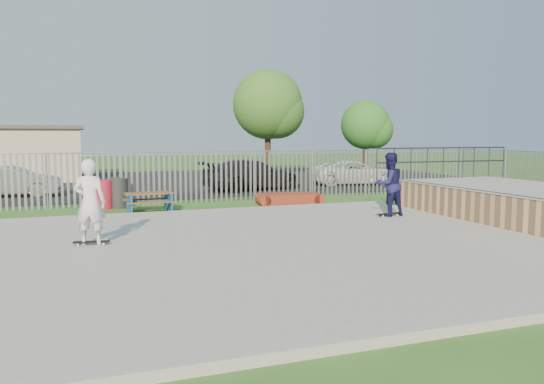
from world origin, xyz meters
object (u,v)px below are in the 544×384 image
object	(u,v)px
car_white	(354,173)
tree_right	(365,125)
trash_bin_grey	(119,193)
skater_navy	(389,184)
picnic_table	(149,202)
tree_mid	(268,105)
car_silver	(13,181)
skater_white	(90,202)
car_dark	(252,175)
trash_bin_red	(104,195)
funbox	(289,199)

from	to	relation	value
car_white	tree_right	world-z (taller)	tree_right
trash_bin_grey	skater_navy	size ratio (longest dim) A/B	0.55
tree_right	skater_navy	bearing A→B (deg)	-117.52
picnic_table	tree_mid	xyz separation A→B (m)	(9.03, 13.23, 4.21)
car_silver	tree_right	bearing A→B (deg)	-66.01
picnic_table	tree_mid	bearing A→B (deg)	52.87
car_white	skater_white	distance (m)	18.35
car_dark	tree_right	size ratio (longest dim) A/B	1.01
trash_bin_grey	tree_mid	size ratio (longest dim) A/B	0.16
picnic_table	trash_bin_grey	xyz separation A→B (m)	(-0.89, 1.42, 0.19)
trash_bin_red	skater_white	size ratio (longest dim) A/B	0.52
picnic_table	tree_mid	size ratio (longest dim) A/B	0.25
tree_mid	trash_bin_red	bearing A→B (deg)	-131.43
trash_bin_grey	tree_right	distance (m)	19.75
car_dark	trash_bin_grey	bearing A→B (deg)	109.55
car_silver	car_dark	world-z (taller)	car_dark
picnic_table	car_dark	distance (m)	8.14
picnic_table	skater_white	bearing A→B (deg)	-111.58
funbox	car_white	distance (m)	8.83
tree_right	trash_bin_red	bearing A→B (deg)	-147.40
trash_bin_red	car_white	xyz separation A→B (m)	(12.92, 5.08, 0.15)
trash_bin_red	car_silver	xyz separation A→B (m)	(-3.54, 5.11, 0.16)
tree_mid	skater_white	xyz separation A→B (m)	(-11.03, -19.14, -3.42)
trash_bin_red	skater_white	bearing A→B (deg)	-94.67
car_dark	tree_mid	size ratio (longest dim) A/B	0.74
picnic_table	car_dark	bearing A→B (deg)	43.38
tree_mid	tree_right	xyz separation A→B (m)	(6.41, -1.05, -1.25)
skater_navy	funbox	bearing A→B (deg)	-78.93
funbox	car_white	world-z (taller)	car_white
picnic_table	trash_bin_red	size ratio (longest dim) A/B	1.63
tree_mid	car_silver	bearing A→B (deg)	-154.33
car_dark	tree_mid	bearing A→B (deg)	-39.52
trash_bin_grey	trash_bin_red	bearing A→B (deg)	-178.47
picnic_table	funbox	xyz separation A→B (m)	(5.31, 0.22, -0.14)
funbox	car_dark	xyz separation A→B (m)	(0.31, 5.64, 0.53)
skater_navy	skater_white	size ratio (longest dim) A/B	1.00
tree_mid	trash_bin_grey	bearing A→B (deg)	-130.04
trash_bin_grey	car_silver	size ratio (longest dim) A/B	0.27
trash_bin_red	tree_right	xyz separation A→B (m)	(16.84, 10.77, 2.80)
trash_bin_grey	skater_white	xyz separation A→B (m)	(-1.11, -7.33, 0.59)
funbox	car_silver	xyz separation A→B (m)	(-10.26, 6.30, 0.46)
funbox	skater_navy	world-z (taller)	skater_navy
car_silver	car_white	xyz separation A→B (m)	(16.46, -0.03, -0.01)
trash_bin_red	skater_navy	xyz separation A→B (m)	(8.17, -5.86, 0.62)
skater_white	car_silver	bearing A→B (deg)	-56.00
picnic_table	skater_white	distance (m)	6.29
car_white	tree_mid	distance (m)	8.17
picnic_table	funbox	bearing A→B (deg)	-0.44
funbox	car_dark	world-z (taller)	car_dark
tree_mid	skater_navy	xyz separation A→B (m)	(-2.26, -17.68, -3.42)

